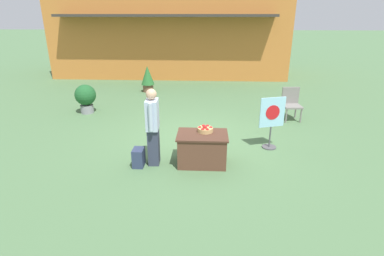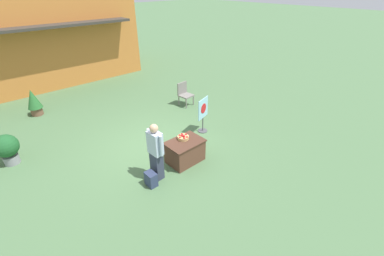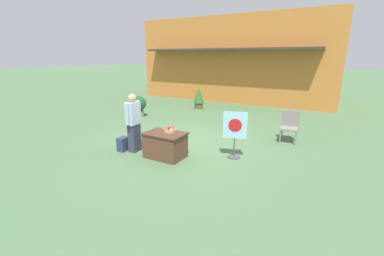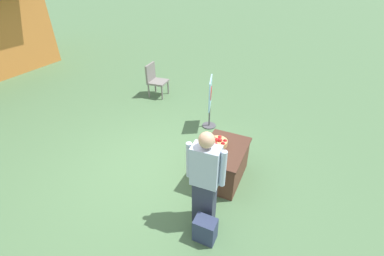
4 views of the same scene
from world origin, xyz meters
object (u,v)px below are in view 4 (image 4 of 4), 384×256
(display_table, at_px, (223,163))
(person_visitor, at_px, (205,180))
(poster_board, at_px, (210,101))
(backpack, at_px, (205,230))
(patio_chair, at_px, (155,78))
(apple_basket, at_px, (218,142))

(display_table, height_order, person_visitor, person_visitor)
(person_visitor, xyz_separation_m, poster_board, (2.81, 1.01, -0.15))
(display_table, relative_size, poster_board, 0.85)
(backpack, height_order, patio_chair, patio_chair)
(poster_board, height_order, patio_chair, poster_board)
(display_table, distance_m, patio_chair, 4.31)
(backpack, relative_size, poster_board, 0.31)
(backpack, xyz_separation_m, poster_board, (3.14, 1.17, 0.54))
(poster_board, bearing_deg, patio_chair, 137.95)
(display_table, relative_size, patio_chair, 1.10)
(backpack, relative_size, patio_chair, 0.41)
(display_table, xyz_separation_m, poster_board, (1.71, 0.95, 0.39))
(poster_board, xyz_separation_m, patio_chair, (1.08, 2.31, -0.18))
(display_table, distance_m, person_visitor, 1.23)
(apple_basket, height_order, backpack, apple_basket)
(apple_basket, relative_size, backpack, 0.84)
(person_visitor, distance_m, poster_board, 2.99)
(display_table, xyz_separation_m, person_visitor, (-1.10, -0.06, 0.54))
(display_table, relative_size, apple_basket, 3.22)
(person_visitor, distance_m, patio_chair, 5.13)
(apple_basket, xyz_separation_m, backpack, (-1.49, -0.36, -0.58))
(apple_basket, height_order, patio_chair, patio_chair)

